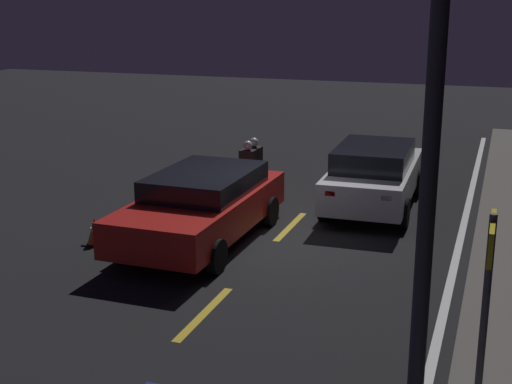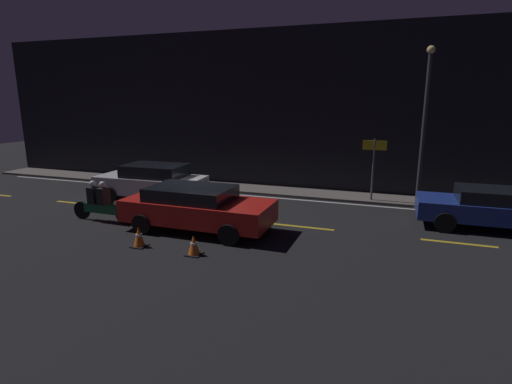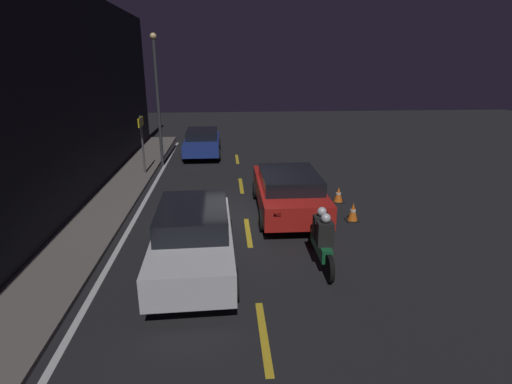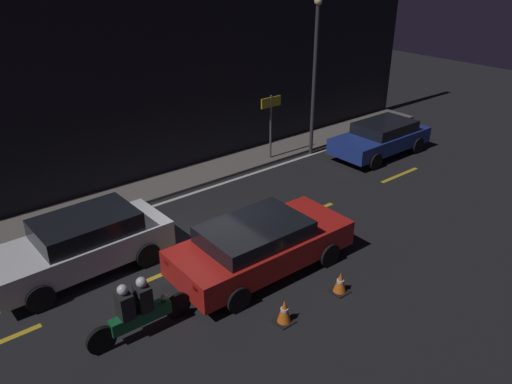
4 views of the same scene
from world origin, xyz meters
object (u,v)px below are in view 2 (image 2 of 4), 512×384
at_px(street_lamp, 424,121).
at_px(sedan_blue, 491,207).
at_px(traffic_cone_near, 139,237).
at_px(traffic_cone_mid, 194,245).
at_px(motorcycle, 100,203).
at_px(sedan_white, 152,181).
at_px(shop_sign, 374,157).
at_px(taxi_red, 197,207).

bearing_deg(street_lamp, sedan_blue, -40.66).
bearing_deg(traffic_cone_near, traffic_cone_mid, -1.24).
bearing_deg(traffic_cone_mid, street_lamp, 49.76).
height_order(motorcycle, street_lamp, street_lamp).
distance_m(sedan_white, sedan_blue, 12.00).
height_order(traffic_cone_mid, shop_sign, shop_sign).
bearing_deg(sedan_white, street_lamp, -169.41).
xyz_separation_m(sedan_white, motorcycle, (-0.05, -2.97, -0.15)).
distance_m(motorcycle, traffic_cone_near, 3.07).
relative_size(traffic_cone_near, shop_sign, 0.24).
xyz_separation_m(traffic_cone_near, shop_sign, (5.75, 7.19, 1.51)).
distance_m(traffic_cone_mid, street_lamp, 9.30).
bearing_deg(sedan_blue, street_lamp, -40.93).
xyz_separation_m(taxi_red, motorcycle, (-3.44, -0.25, -0.10)).
relative_size(sedan_blue, motorcycle, 1.80).
xyz_separation_m(shop_sign, street_lamp, (1.66, -0.50, 1.45)).
bearing_deg(sedan_blue, traffic_cone_near, 27.30).
height_order(sedan_white, sedan_blue, sedan_white).
relative_size(shop_sign, street_lamp, 0.42).
distance_m(motorcycle, street_lamp, 11.53).
bearing_deg(sedan_blue, motorcycle, 15.26).
xyz_separation_m(sedan_white, shop_sign, (8.30, 2.64, 1.00)).
xyz_separation_m(sedan_blue, traffic_cone_mid, (-7.73, -4.97, -0.45)).
xyz_separation_m(sedan_blue, street_lamp, (-2.04, 1.75, 2.53)).
bearing_deg(traffic_cone_near, taxi_red, 65.35).
distance_m(sedan_white, traffic_cone_near, 5.24).
xyz_separation_m(sedan_blue, shop_sign, (-3.70, 2.25, 1.08)).
bearing_deg(taxi_red, street_lamp, 37.12).
bearing_deg(sedan_white, motorcycle, 87.55).
distance_m(taxi_red, traffic_cone_near, 2.07).
height_order(sedan_blue, traffic_cone_near, sedan_blue).
bearing_deg(shop_sign, traffic_cone_near, -128.65).
bearing_deg(traffic_cone_mid, sedan_white, 132.90).
height_order(taxi_red, motorcycle, motorcycle).
bearing_deg(street_lamp, sedan_white, -167.89).
height_order(traffic_cone_near, shop_sign, shop_sign).
bearing_deg(motorcycle, sedan_blue, 16.48).
xyz_separation_m(traffic_cone_near, traffic_cone_mid, (1.71, -0.04, -0.02)).
distance_m(sedan_blue, street_lamp, 3.70).
height_order(sedan_white, motorcycle, sedan_white).
bearing_deg(street_lamp, motorcycle, -152.97).
distance_m(sedan_blue, motorcycle, 12.50).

